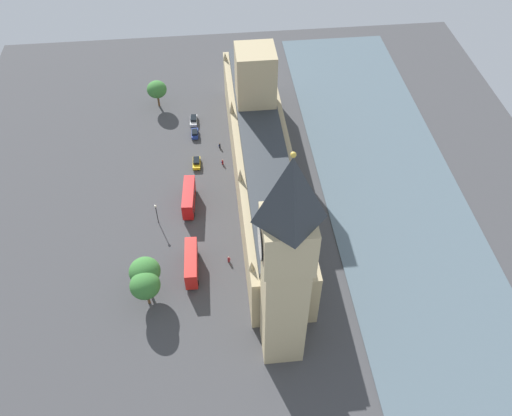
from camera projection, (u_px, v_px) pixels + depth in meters
The scene contains 16 objects.
ground_plane at pixel (253, 186), 131.67m from camera, with size 148.45×148.45×0.00m, color #424244.
river_thames at pixel (385, 175), 133.98m from camera, with size 33.08×133.61×0.25m, color slate.
parliament_building at pixel (261, 154), 127.11m from camera, with size 12.86×78.45×28.39m.
clock_tower at pixel (286, 265), 84.15m from camera, with size 8.11×8.11×47.60m.
car_silver_kerbside at pixel (194, 120), 148.18m from camera, with size 2.17×4.73×1.74m.
car_blue_near_tower at pixel (195, 133), 144.17m from camera, with size 1.94×4.09×1.74m.
car_yellow_cab_corner at pixel (197, 163), 136.14m from camera, with size 2.12×4.42×1.74m.
double_decker_bus_far_end at pixel (189, 197), 125.21m from camera, with size 3.34×10.66×4.75m.
double_decker_bus_by_river_gate at pixel (191, 263), 112.07m from camera, with size 2.89×10.57×4.75m.
pedestrian_leading at pixel (229, 259), 115.09m from camera, with size 0.68×0.62×1.63m.
pedestrian_trailing at pixel (220, 146), 140.95m from camera, with size 0.58×0.47×1.57m.
pedestrian_under_trees at pixel (223, 162), 136.54m from camera, with size 0.59×0.49×1.55m.
plane_tree_midblock at pixel (145, 285), 104.16m from camera, with size 5.93×5.93×8.50m.
plane_tree_opposite_hall at pixel (145, 271), 106.17m from camera, with size 6.19×6.19×8.82m.
plane_tree_slot_10 at pixel (157, 89), 150.10m from camera, with size 5.47×5.47×7.88m.
street_lamp_slot_11 at pixel (156, 211), 120.39m from camera, with size 0.56×0.56×5.70m.
Camera 1 is at (9.42, 94.15, 91.72)m, focal length 38.05 mm.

